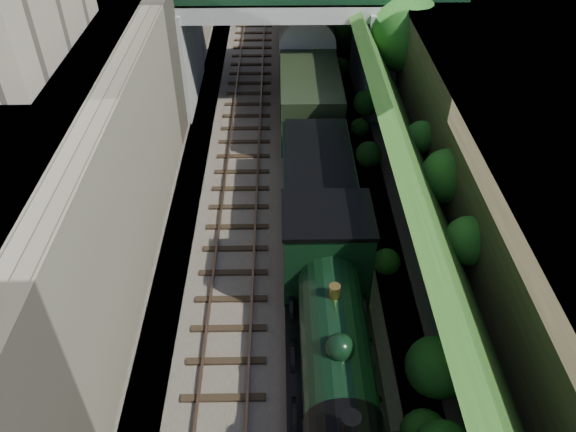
{
  "coord_description": "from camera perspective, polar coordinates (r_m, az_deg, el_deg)",
  "views": [
    {
      "loc": [
        -0.25,
        -4.86,
        14.75
      ],
      "look_at": [
        0.0,
        10.3,
        2.48
      ],
      "focal_mm": 35.0,
      "sensor_mm": 36.0,
      "label": 1
    }
  ],
  "objects": [
    {
      "name": "trackbed",
      "position": [
        28.85,
        -0.32,
        8.48
      ],
      "size": [
        10.0,
        90.0,
        0.2
      ],
      "primitive_type": "cube",
      "color": "#473F38",
      "rests_on": "ground"
    },
    {
      "name": "retaining_wall",
      "position": [
        27.78,
        -12.13,
        14.25
      ],
      "size": [
        1.0,
        90.0,
        7.0
      ],
      "primitive_type": "cube",
      "color": "#756B56",
      "rests_on": "ground"
    },
    {
      "name": "street_plateau_left",
      "position": [
        28.65,
        -19.21,
        13.74
      ],
      "size": [
        6.0,
        90.0,
        7.0
      ],
      "primitive_type": "cube",
      "color": "#262628",
      "rests_on": "ground"
    },
    {
      "name": "street_plateau_right",
      "position": [
        29.12,
        19.24,
        13.31
      ],
      "size": [
        8.0,
        90.0,
        6.25
      ],
      "primitive_type": "cube",
      "color": "#262628",
      "rests_on": "ground"
    },
    {
      "name": "embankment_slope",
      "position": [
        24.87,
        11.15,
        8.74
      ],
      "size": [
        4.5,
        90.0,
        6.36
      ],
      "color": "#1E4714",
      "rests_on": "ground"
    },
    {
      "name": "track_left",
      "position": [
        28.83,
        -4.34,
        8.67
      ],
      "size": [
        2.5,
        90.0,
        0.2
      ],
      "color": "black",
      "rests_on": "trackbed"
    },
    {
      "name": "track_right",
      "position": [
        28.81,
        2.09,
        8.74
      ],
      "size": [
        2.5,
        90.0,
        0.2
      ],
      "color": "black",
      "rests_on": "trackbed"
    },
    {
      "name": "road_bridge",
      "position": [
        30.79,
        1.41,
        18.7
      ],
      "size": [
        16.0,
        6.4,
        7.25
      ],
      "color": "gray",
      "rests_on": "ground"
    },
    {
      "name": "tree",
      "position": [
        28.6,
        12.14,
        17.48
      ],
      "size": [
        3.6,
        3.8,
        6.6
      ],
      "color": "black",
      "rests_on": "ground"
    },
    {
      "name": "locomotive",
      "position": [
        16.62,
        4.5,
        -11.83
      ],
      "size": [
        3.1,
        10.22,
        3.83
      ],
      "color": "black",
      "rests_on": "trackbed"
    },
    {
      "name": "tender",
      "position": [
        22.17,
        2.99,
        2.61
      ],
      "size": [
        2.7,
        6.0,
        3.05
      ],
      "color": "black",
      "rests_on": "trackbed"
    },
    {
      "name": "coach_front",
      "position": [
        32.98,
        1.72,
        16.33
      ],
      "size": [
        2.9,
        18.0,
        3.7
      ],
      "color": "black",
      "rests_on": "trackbed"
    }
  ]
}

